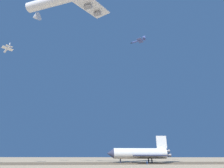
# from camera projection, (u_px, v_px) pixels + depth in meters

# --- Properties ---
(ground_plane) EXTENTS (1200.00, 1200.00, 0.00)m
(ground_plane) POSITION_uv_depth(u_px,v_px,m) (148.00, 163.00, 108.45)
(ground_plane) COLOR tan
(runway_strip) EXTENTS (439.65, 133.50, 0.02)m
(runway_strip) POSITION_uv_depth(u_px,v_px,m) (140.00, 163.00, 109.13)
(runway_strip) COLOR brown
(runway_strip) RESTS_ON ground
(space_shuttle) EXTENTS (38.72, 27.19, 15.80)m
(space_shuttle) POSITION_uv_depth(u_px,v_px,m) (139.00, 153.00, 111.04)
(space_shuttle) COLOR white
(space_shuttle) RESTS_ON ground
(chase_jet_lead) EXTENTS (15.07, 9.07, 4.00)m
(chase_jet_lead) POSITION_uv_depth(u_px,v_px,m) (138.00, 41.00, 170.70)
(chase_jet_lead) COLOR #38478C
(chase_jet_trailing) EXTENTS (13.67, 11.84, 4.00)m
(chase_jet_trailing) POSITION_uv_depth(u_px,v_px,m) (7.00, 49.00, 148.25)
(chase_jet_trailing) COLOR silver
(ground_crew_near_nose) EXTENTS (0.45, 0.53, 1.73)m
(ground_crew_near_nose) POSITION_uv_depth(u_px,v_px,m) (147.00, 162.00, 93.08)
(ground_crew_near_nose) COLOR #194799
(ground_crew_near_nose) RESTS_ON ground
(ground_support_crate) EXTENTS (1.82, 1.93, 0.54)m
(ground_support_crate) POSITION_uv_depth(u_px,v_px,m) (131.00, 162.00, 125.85)
(ground_support_crate) COLOR #4C4C51
(ground_support_crate) RESTS_ON ground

